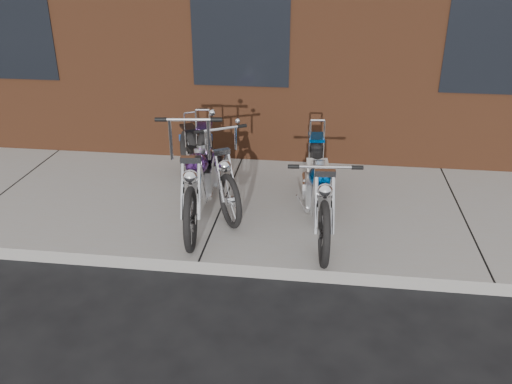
# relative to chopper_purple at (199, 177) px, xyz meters

# --- Properties ---
(ground) EXTENTS (120.00, 120.00, 0.00)m
(ground) POSITION_rel_chopper_purple_xyz_m (0.24, -1.19, -0.60)
(ground) COLOR black
(ground) RESTS_ON ground
(sidewalk) EXTENTS (22.00, 3.00, 0.15)m
(sidewalk) POSITION_rel_chopper_purple_xyz_m (0.24, 0.31, -0.53)
(sidewalk) COLOR gray
(sidewalk) RESTS_ON ground
(chopper_purple) EXTENTS (0.61, 2.51, 1.41)m
(chopper_purple) POSITION_rel_chopper_purple_xyz_m (0.00, 0.00, 0.00)
(chopper_purple) COLOR black
(chopper_purple) RESTS_ON sidewalk
(chopper_blue) EXTENTS (0.60, 2.44, 1.06)m
(chopper_blue) POSITION_rel_chopper_purple_xyz_m (1.46, -0.14, -0.01)
(chopper_blue) COLOR black
(chopper_blue) RESTS_ON sidewalk
(chopper_third) EXTENTS (1.24, 2.00, 1.15)m
(chopper_third) POSITION_rel_chopper_purple_xyz_m (0.01, 0.38, -0.05)
(chopper_third) COLOR black
(chopper_third) RESTS_ON sidewalk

